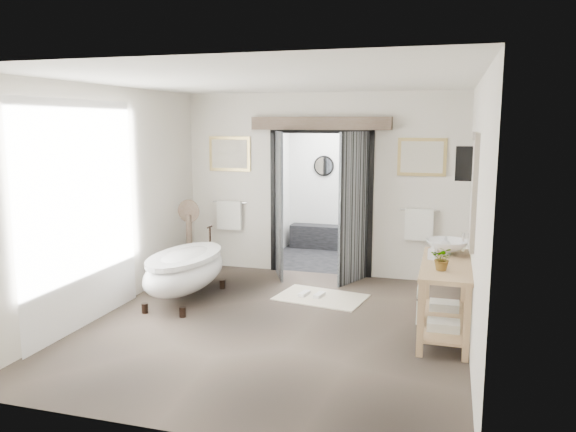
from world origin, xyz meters
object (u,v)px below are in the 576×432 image
Objects in this scene: vanity at (443,292)px; rug at (321,297)px; clawfoot_tub at (185,269)px; basin at (447,247)px.

vanity is 1.33× the size of rug.
vanity is 1.96m from rug.
clawfoot_tub is 1.93m from rug.
basin reaches higher than clawfoot_tub.
vanity is 0.62m from basin.
basin is (1.67, -0.48, 0.93)m from rug.
vanity is (3.42, -0.32, 0.07)m from clawfoot_tub.
clawfoot_tub reaches higher than vanity.
clawfoot_tub is at bearing -160.84° from rug.
clawfoot_tub is 1.52× the size of rug.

